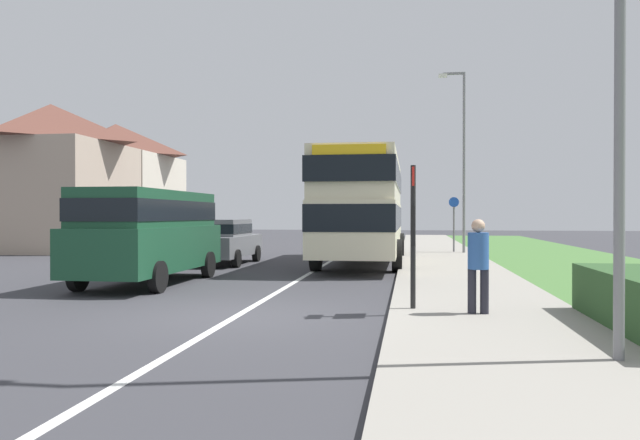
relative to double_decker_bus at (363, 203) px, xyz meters
The scene contains 12 objects.
ground_plane 11.69m from the double_decker_bus, 96.56° to the right, with size 120.00×120.00×0.00m, color #38383D.
lane_marking_centre 4.24m from the double_decker_bus, 111.04° to the right, with size 0.14×60.00×0.01m, color silver.
pavement_near_side 6.48m from the double_decker_bus, 61.92° to the right, with size 3.20×68.00×0.12m, color gray.
grass_verge_seaward 9.24m from the double_decker_bus, 36.98° to the right, with size 6.00×68.00×0.08m, color #477538.
double_decker_bus is the anchor object (origin of this frame).
parked_van_dark_green 8.53m from the double_decker_bus, 124.92° to the right, with size 2.11×5.54×2.34m.
parked_car_grey 5.10m from the double_decker_bus, behind, with size 1.89×4.32×1.58m.
pedestrian_at_stop 11.70m from the double_decker_bus, 76.37° to the right, with size 0.34×0.34×1.67m.
bus_stop_sign 11.03m from the double_decker_bus, 81.19° to the right, with size 0.09×0.52×2.60m.
cycle_route_sign 6.93m from the double_decker_bus, 59.03° to the left, with size 0.44×0.08×2.52m.
street_lamp_mid 6.97m from the double_decker_bus, 54.30° to the left, with size 1.14×0.20×7.87m.
house_terrace_far_side 18.08m from the double_decker_bus, 149.61° to the left, with size 6.28×13.05×7.10m.
Camera 1 is at (2.94, -10.22, 1.74)m, focal length 34.46 mm.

